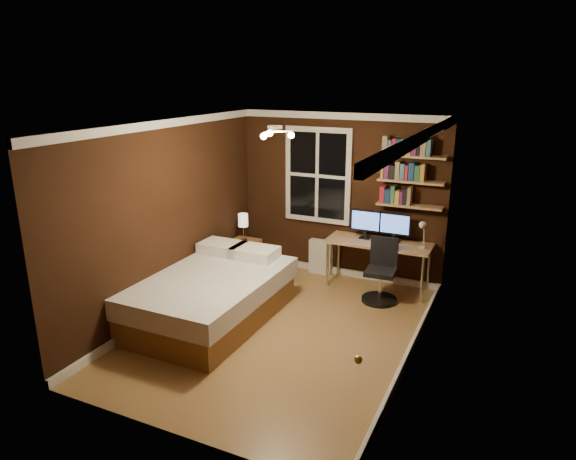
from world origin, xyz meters
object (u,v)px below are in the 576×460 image
at_px(radiator, 321,257).
at_px(monitor_left, 366,224).
at_px(desk_lamp, 423,234).
at_px(bed, 207,295).
at_px(bedside_lamp, 243,227).
at_px(office_chair, 381,278).
at_px(desk, 379,246).
at_px(monitor_right, 395,228).
at_px(nightstand, 244,257).

relative_size(radiator, monitor_left, 1.19).
xyz_separation_m(monitor_left, desk_lamp, (0.86, -0.15, 0.00)).
bearing_deg(bed, monitor_left, 52.98).
height_order(bedside_lamp, office_chair, bedside_lamp).
bearing_deg(desk, monitor_right, 20.73).
bearing_deg(office_chair, monitor_left, 125.32).
bearing_deg(radiator, monitor_left, -9.47).
distance_m(desk, desk_lamp, 0.69).
distance_m(nightstand, office_chair, 2.24).
height_order(monitor_left, desk_lamp, desk_lamp).
bearing_deg(radiator, desk_lamp, -9.81).
bearing_deg(radiator, monitor_right, -6.02).
distance_m(bedside_lamp, monitor_right, 2.31).
bearing_deg(radiator, desk, -11.56).
relative_size(bed, monitor_right, 4.85).
height_order(bedside_lamp, radiator, bedside_lamp).
xyz_separation_m(bedside_lamp, desk_lamp, (2.70, 0.22, 0.18)).
bearing_deg(monitor_left, desk, -17.97).
bearing_deg(bedside_lamp, monitor_right, 9.33).
relative_size(nightstand, desk_lamp, 1.21).
bearing_deg(desk, radiator, 168.44).
height_order(monitor_left, office_chair, monitor_left).
relative_size(bedside_lamp, monitor_left, 0.95).
distance_m(radiator, desk_lamp, 1.75).
relative_size(radiator, monitor_right, 1.19).
height_order(bed, office_chair, office_chair).
relative_size(desk, monitor_right, 3.29).
height_order(desk, monitor_left, monitor_left).
bearing_deg(monitor_right, desk, -159.27).
bearing_deg(bed, desk_lamp, 37.75).
bearing_deg(desk, office_chair, -68.57).
bearing_deg(nightstand, office_chair, -1.43).
bearing_deg(office_chair, radiator, 148.05).
bearing_deg(radiator, nightstand, -155.82).
bearing_deg(bed, radiator, 70.43).
bearing_deg(desk_lamp, monitor_right, 160.37).
bearing_deg(monitor_right, bed, -134.46).
relative_size(monitor_right, desk_lamp, 1.04).
relative_size(bed, bedside_lamp, 5.09).
distance_m(desk, monitor_left, 0.37).
xyz_separation_m(bedside_lamp, office_chair, (2.24, -0.11, -0.43)).
xyz_separation_m(monitor_right, desk_lamp, (0.43, -0.15, 0.00)).
bearing_deg(monitor_left, office_chair, -50.97).
bearing_deg(bed, monitor_right, 45.80).
bearing_deg(desk, nightstand, -171.81).
relative_size(bedside_lamp, radiator, 0.80).
xyz_separation_m(nightstand, desk, (2.08, 0.30, 0.39)).
relative_size(nightstand, monitor_right, 1.16).
bearing_deg(bed, office_chair, 38.30).
distance_m(bed, office_chair, 2.38).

